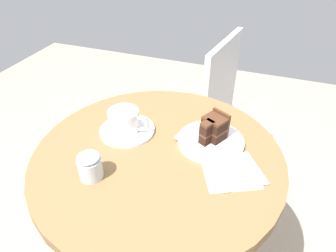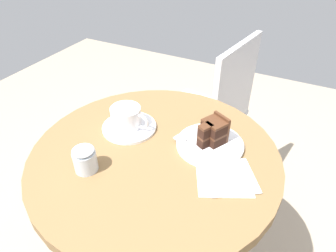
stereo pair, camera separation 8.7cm
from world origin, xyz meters
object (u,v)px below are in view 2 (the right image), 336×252
object	(u,v)px
cafe_chair	(213,111)
sugar_pot	(85,159)
saucer	(129,127)
cake_plate	(210,144)
napkin	(226,177)
cake_slice	(213,131)
coffee_cup	(127,117)
teaspoon	(120,135)
fork	(189,145)

from	to	relation	value
cafe_chair	sugar_pot	xyz separation A→B (m)	(-0.10, -0.74, 0.26)
saucer	cake_plate	bearing A→B (deg)	7.41
sugar_pot	napkin	bearing A→B (deg)	22.31
saucer	sugar_pot	world-z (taller)	sugar_pot
cake_slice	cafe_chair	bearing A→B (deg)	107.77
cafe_chair	coffee_cup	bearing A→B (deg)	-1.34
saucer	teaspoon	xyz separation A→B (m)	(0.00, -0.05, 0.01)
saucer	coffee_cup	world-z (taller)	coffee_cup
coffee_cup	cake_slice	size ratio (longest dim) A/B	1.34
cake_plate	fork	distance (m)	0.06
cafe_chair	teaspoon	bearing A→B (deg)	0.31
coffee_cup	napkin	distance (m)	0.35
teaspoon	sugar_pot	distance (m)	0.15
napkin	cafe_chair	xyz separation A→B (m)	(-0.24, 0.60, -0.22)
napkin	sugar_pot	size ratio (longest dim) A/B	2.61
teaspoon	fork	world-z (taller)	fork
coffee_cup	cafe_chair	bearing A→B (deg)	79.29
sugar_pot	fork	bearing A→B (deg)	43.84
cake_plate	cafe_chair	size ratio (longest dim) A/B	0.22
napkin	cafe_chair	distance (m)	0.68
teaspoon	cake_plate	size ratio (longest dim) A/B	0.46
fork	napkin	distance (m)	0.14
teaspoon	cafe_chair	xyz separation A→B (m)	(0.09, 0.59, -0.23)
napkin	coffee_cup	bearing A→B (deg)	169.57
cake_plate	sugar_pot	xyz separation A→B (m)	(-0.25, -0.23, 0.03)
fork	napkin	size ratio (longest dim) A/B	0.72
coffee_cup	sugar_pot	world-z (taller)	coffee_cup
cafe_chair	cake_plate	bearing A→B (deg)	26.49
coffee_cup	teaspoon	size ratio (longest dim) A/B	1.39
teaspoon	napkin	xyz separation A→B (m)	(0.33, -0.01, -0.01)
cafe_chair	napkin	bearing A→B (deg)	30.89
coffee_cup	teaspoon	distance (m)	0.06
cake_plate	sugar_pot	world-z (taller)	sugar_pot
coffee_cup	teaspoon	xyz separation A→B (m)	(0.01, -0.05, -0.03)
coffee_cup	fork	distance (m)	0.21
fork	cafe_chair	size ratio (longest dim) A/B	0.16
teaspoon	cake_slice	xyz separation A→B (m)	(0.25, 0.10, 0.04)
cake_plate	cake_slice	size ratio (longest dim) A/B	2.08
saucer	cafe_chair	xyz separation A→B (m)	(0.10, 0.54, -0.23)
cake_slice	sugar_pot	size ratio (longest dim) A/B	1.27
coffee_cup	sugar_pot	size ratio (longest dim) A/B	1.70
napkin	saucer	bearing A→B (deg)	169.19
teaspoon	cake_slice	world-z (taller)	cake_slice
coffee_cup	fork	xyz separation A→B (m)	(0.21, -0.00, -0.03)
cafe_chair	saucer	bearing A→B (deg)	-0.78
cake_plate	cafe_chair	distance (m)	0.57
saucer	cake_slice	world-z (taller)	cake_slice
teaspoon	napkin	distance (m)	0.33
fork	sugar_pot	distance (m)	0.28
coffee_cup	teaspoon	bearing A→B (deg)	-81.93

